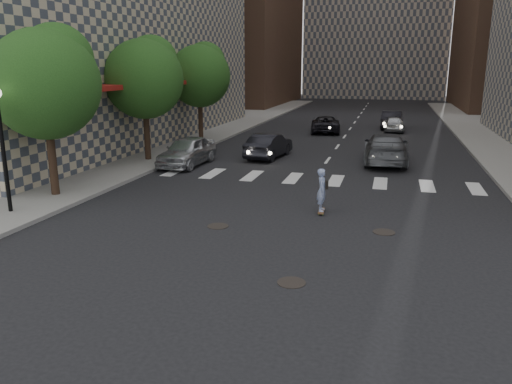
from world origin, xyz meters
TOP-DOWN VIEW (x-y plane):
  - ground at (0.00, 0.00)m, footprint 160.00×160.00m
  - sidewalk_left at (-14.50, 20.00)m, footprint 13.00×80.00m
  - lamppost at (-9.50, 0.50)m, footprint 0.36×0.36m
  - tree_a at (-9.45, 3.14)m, footprint 4.20×4.20m
  - tree_b at (-9.45, 11.14)m, footprint 4.20×4.20m
  - tree_c at (-9.45, 19.14)m, footprint 4.20×4.20m
  - manhole_a at (1.20, -2.50)m, footprint 0.70×0.70m
  - manhole_b at (-2.00, 1.20)m, footprint 0.70×0.70m
  - manhole_c at (3.30, 2.00)m, footprint 0.70×0.70m
  - skateboarder at (1.08, 3.64)m, footprint 0.41×0.83m
  - silver_sedan at (-7.00, 10.60)m, footprint 2.05×4.62m
  - traffic_car_a at (-3.38, 13.94)m, footprint 1.99×4.38m
  - traffic_car_b at (3.11, 14.00)m, footprint 2.45×5.68m
  - traffic_car_c at (-1.71, 26.00)m, footprint 2.78×4.94m
  - traffic_car_d at (3.46, 28.00)m, footprint 1.93×3.96m
  - traffic_car_e at (3.35, 29.96)m, footprint 1.79×4.60m

SIDE VIEW (x-z plane):
  - ground at x=0.00m, z-range 0.00..0.00m
  - manhole_a at x=1.20m, z-range 0.00..0.02m
  - manhole_b at x=-2.00m, z-range 0.00..0.02m
  - manhole_c at x=3.30m, z-range 0.00..0.02m
  - sidewalk_left at x=-14.50m, z-range 0.00..0.15m
  - traffic_car_d at x=3.46m, z-range 0.00..1.30m
  - traffic_car_c at x=-1.71m, z-range 0.00..1.30m
  - traffic_car_a at x=-3.38m, z-range 0.00..1.39m
  - traffic_car_e at x=3.35m, z-range 0.00..1.49m
  - silver_sedan at x=-7.00m, z-range 0.00..1.55m
  - traffic_car_b at x=3.11m, z-range 0.00..1.63m
  - skateboarder at x=1.08m, z-range 0.04..1.66m
  - lamppost at x=-9.50m, z-range 0.79..5.07m
  - tree_a at x=-9.45m, z-range 1.35..7.95m
  - tree_b at x=-9.45m, z-range 1.35..7.95m
  - tree_c at x=-9.45m, z-range 1.35..7.95m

